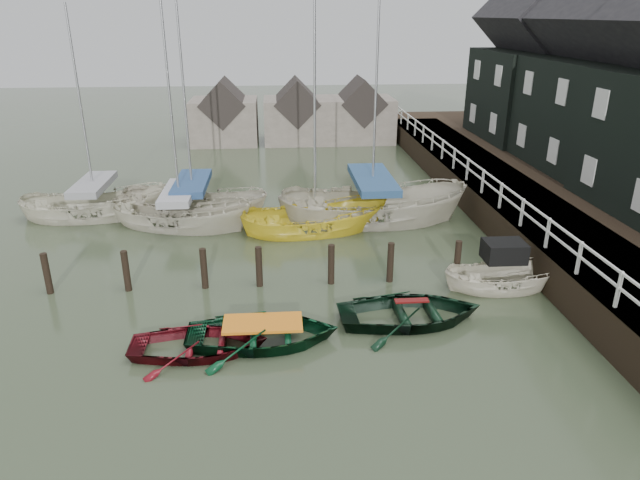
{
  "coord_description": "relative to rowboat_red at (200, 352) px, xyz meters",
  "views": [
    {
      "loc": [
        -0.54,
        -14.26,
        8.49
      ],
      "look_at": [
        0.86,
        3.47,
        1.4
      ],
      "focal_mm": 32.0,
      "sensor_mm": 36.0,
      "label": 1
    }
  ],
  "objects": [
    {
      "name": "motorboat",
      "position": [
        9.54,
        3.04,
        0.11
      ],
      "size": [
        3.97,
        1.54,
        2.36
      ],
      "rotation": [
        0.0,
        0.0,
        1.56
      ],
      "color": "beige",
      "rests_on": "ground"
    },
    {
      "name": "sailboat_e",
      "position": [
        -5.87,
        11.51,
        0.06
      ],
      "size": [
        6.6,
        2.92,
        10.14
      ],
      "rotation": [
        0.0,
        0.0,
        1.65
      ],
      "color": "beige",
      "rests_on": "ground"
    },
    {
      "name": "far_sheds",
      "position": [
        3.57,
        26.89,
        1.86
      ],
      "size": [
        14.0,
        4.08,
        4.39
      ],
      "color": "#665B51",
      "rests_on": "ground"
    },
    {
      "name": "sailboat_c",
      "position": [
        3.76,
        8.95,
        0.01
      ],
      "size": [
        6.46,
        3.15,
        11.28
      ],
      "rotation": [
        0.0,
        0.0,
        1.71
      ],
      "color": "yellow",
      "rests_on": "ground"
    },
    {
      "name": "sailboat_a",
      "position": [
        -1.91,
        9.98,
        0.06
      ],
      "size": [
        6.82,
        4.29,
        11.35
      ],
      "rotation": [
        0.0,
        0.0,
        1.25
      ],
      "color": "beige",
      "rests_on": "ground"
    },
    {
      "name": "rowboat_dkgreen",
      "position": [
        6.03,
        1.17,
        0.0
      ],
      "size": [
        4.38,
        3.21,
        0.88
      ],
      "primitive_type": "imported",
      "rotation": [
        0.0,
        0.0,
        1.61
      ],
      "color": "black",
      "rests_on": "ground"
    },
    {
      "name": "ground",
      "position": [
        2.74,
        0.89,
        0.0
      ],
      "size": [
        120.0,
        120.0,
        0.0
      ],
      "primitive_type": "plane",
      "color": "#323C26",
      "rests_on": "ground"
    },
    {
      "name": "pier",
      "position": [
        12.21,
        10.89,
        0.71
      ],
      "size": [
        3.04,
        32.0,
        2.7
      ],
      "color": "black",
      "rests_on": "ground"
    },
    {
      "name": "rowboat_red",
      "position": [
        0.0,
        0.0,
        0.0
      ],
      "size": [
        3.68,
        2.65,
        0.76
      ],
      "primitive_type": "imported",
      "rotation": [
        0.0,
        0.0,
        1.58
      ],
      "color": "#570C13",
      "rests_on": "ground"
    },
    {
      "name": "land_strip",
      "position": [
        17.74,
        10.89,
        0.0
      ],
      "size": [
        14.0,
        38.0,
        1.5
      ],
      "primitive_type": "cube",
      "color": "black",
      "rests_on": "ground"
    },
    {
      "name": "rowboat_green",
      "position": [
        1.71,
        0.33,
        0.0
      ],
      "size": [
        4.18,
        2.99,
        0.86
      ],
      "primitive_type": "imported",
      "rotation": [
        0.0,
        0.0,
        1.57
      ],
      "color": "black",
      "rests_on": "ground"
    },
    {
      "name": "sailboat_b",
      "position": [
        -1.5,
        11.0,
        0.06
      ],
      "size": [
        7.35,
        4.55,
        12.64
      ],
      "rotation": [
        0.0,
        0.0,
        1.26
      ],
      "color": "#BDB5A1",
      "rests_on": "ground"
    },
    {
      "name": "sailboat_d",
      "position": [
        6.32,
        10.02,
        0.06
      ],
      "size": [
        8.32,
        3.49,
        12.04
      ],
      "rotation": [
        0.0,
        0.0,
        1.52
      ],
      "color": "#BAB49F",
      "rests_on": "ground"
    },
    {
      "name": "mooring_pilings",
      "position": [
        1.62,
        3.89,
        0.5
      ],
      "size": [
        13.72,
        0.22,
        1.8
      ],
      "color": "black",
      "rests_on": "ground"
    }
  ]
}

